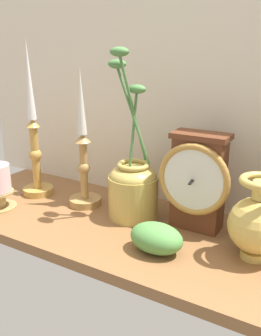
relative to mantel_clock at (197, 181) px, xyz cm
name	(u,v)px	position (x,y,z in cm)	size (l,w,h in cm)	color
ground_plane	(126,229)	(-14.27, -6.64, -12.57)	(100.00, 36.00, 2.40)	brown
back_wall	(164,75)	(-14.27, 11.86, 21.13)	(120.00, 2.00, 65.00)	beige
mantel_clock	(197,181)	(0.00, 0.00, 0.00)	(15.98, 9.57, 21.82)	#5C2F1B
candlestick_tall_left	(83,161)	(-29.38, -2.14, 0.32)	(8.31, 8.31, 34.66)	#AA8148
candlestick_tall_center	(35,146)	(-45.20, -2.88, 2.41)	(8.39, 8.39, 41.34)	#B88C41
brass_vase_bulbous	(257,222)	(14.39, -6.05, -3.76)	(10.85, 10.85, 16.63)	tan
brass_vase_jar	(133,185)	(-15.09, -1.89, -3.32)	(11.93, 11.93, 39.14)	tan
ivy_sprig	(156,238)	(-2.92, -13.53, -8.39)	(11.07, 7.75, 5.97)	#518E44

